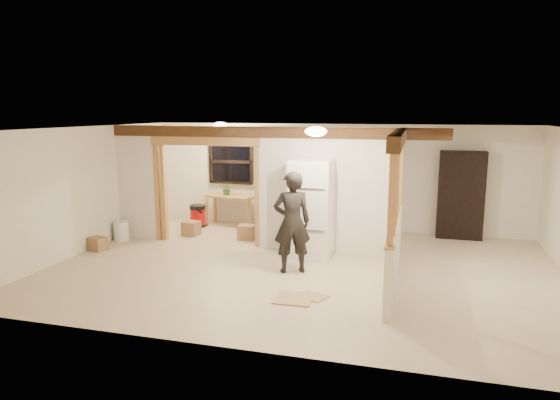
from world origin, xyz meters
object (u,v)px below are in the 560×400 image
(shop_vac, at_px, (198,216))
(bookshelf, at_px, (461,195))
(refrigerator, at_px, (311,209))
(woman, at_px, (292,222))
(work_table, at_px, (232,210))

(shop_vac, height_order, bookshelf, bookshelf)
(shop_vac, bearing_deg, refrigerator, -28.56)
(woman, distance_m, bookshelf, 4.45)
(woman, xyz_separation_m, work_table, (-2.32, 3.13, -0.52))
(refrigerator, relative_size, bookshelf, 0.98)
(refrigerator, bearing_deg, work_table, 139.13)
(refrigerator, relative_size, woman, 1.06)
(shop_vac, distance_m, bookshelf, 6.14)
(shop_vac, bearing_deg, work_table, 26.70)
(work_table, bearing_deg, shop_vac, -141.30)
(bookshelf, bearing_deg, woman, -132.60)
(shop_vac, relative_size, bookshelf, 0.28)
(woman, xyz_separation_m, shop_vac, (-3.07, 2.76, -0.63))
(work_table, distance_m, shop_vac, 0.85)
(work_table, height_order, shop_vac, work_table)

